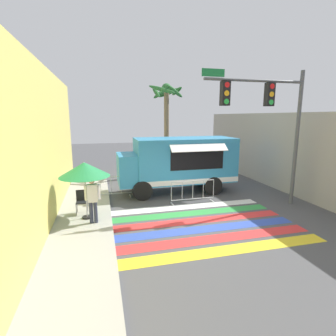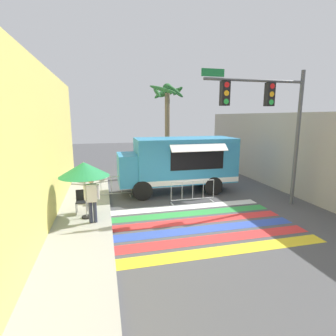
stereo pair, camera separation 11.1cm
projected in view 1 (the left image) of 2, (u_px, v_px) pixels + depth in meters
ground_plane at (197, 218)px, 9.98m from camera, size 60.00×60.00×0.00m
sidewalk_left at (45, 231)px, 8.65m from camera, size 4.40×16.00×0.12m
building_left_facade at (40, 150)px, 8.15m from camera, size 0.25×16.00×5.49m
concrete_wall_right at (277, 151)px, 13.82m from camera, size 0.20×16.00×3.98m
crosswalk_painted at (204, 224)px, 9.36m from camera, size 6.40×4.36×0.01m
food_truck at (176, 162)px, 13.09m from camera, size 5.79×2.52×2.74m
traffic_signal_pole at (269, 111)px, 10.47m from camera, size 4.44×0.29×5.62m
patio_umbrella at (84, 170)px, 9.28m from camera, size 1.77×1.77×2.08m
folding_chair at (82, 199)px, 10.05m from camera, size 0.41×0.41×0.89m
vendor_person at (93, 197)px, 9.02m from camera, size 0.53×0.22×1.63m
barricade_front at (193, 192)px, 11.60m from camera, size 2.00×0.44×1.02m
barricade_side at (111, 187)px, 12.36m from camera, size 1.91×0.44×1.02m
palm_tree at (167, 109)px, 16.56m from camera, size 2.40×2.49×5.82m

